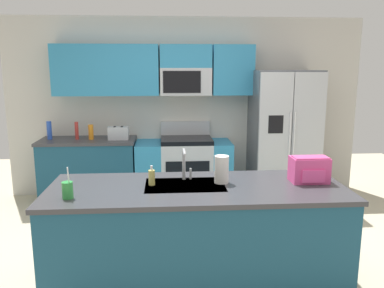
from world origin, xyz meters
name	(u,v)px	position (x,y,z in m)	size (l,w,h in m)	color
ground_plane	(198,257)	(0.00, 0.00, 0.00)	(9.00, 9.00, 0.00)	beige
kitchen_wall_unit	(176,96)	(-0.14, 2.08, 1.47)	(5.20, 0.43, 2.60)	beige
back_counter	(89,170)	(-1.40, 1.80, 0.45)	(1.33, 0.63, 0.90)	navy
range_oven	(184,169)	(-0.05, 1.80, 0.44)	(1.36, 0.61, 1.10)	#B7BABF
refrigerator	(283,136)	(1.38, 1.73, 0.93)	(0.90, 0.76, 1.85)	#4C4F54
island_counter	(197,235)	(-0.05, -0.49, 0.45)	(2.52, 0.94, 0.90)	navy
toaster	(118,133)	(-0.96, 1.75, 0.99)	(0.28, 0.16, 0.18)	#B7BABF
pepper_mill	(77,131)	(-1.54, 1.80, 1.02)	(0.05, 0.05, 0.24)	#B2332D
bottle_orange	(91,132)	(-1.34, 1.78, 1.00)	(0.07, 0.07, 0.21)	orange
bottle_blue	(49,130)	(-1.92, 1.83, 1.03)	(0.07, 0.07, 0.25)	blue
sink_faucet	(185,162)	(-0.14, -0.29, 1.07)	(0.09, 0.21, 0.28)	#B7BABF
drink_cup_green	(68,190)	(-1.07, -0.72, 0.97)	(0.08, 0.08, 0.25)	green
soap_dispenser	(152,177)	(-0.43, -0.42, 0.97)	(0.06, 0.06, 0.17)	#D8CC66
paper_towel_roll	(222,169)	(0.17, -0.39, 1.02)	(0.12, 0.12, 0.24)	white
backpack	(309,169)	(0.95, -0.42, 1.02)	(0.32, 0.22, 0.23)	#EA4C93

